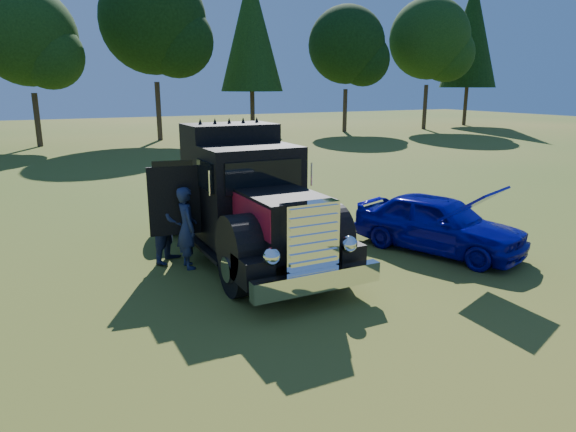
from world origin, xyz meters
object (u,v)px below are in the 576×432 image
at_px(diamond_t_truck, 245,203).
at_px(hotrod_coupe, 439,223).
at_px(spectator_near, 187,228).
at_px(spectator_far, 171,219).

bearing_deg(diamond_t_truck, hotrod_coupe, -21.93).
distance_m(diamond_t_truck, spectator_near, 1.45).
distance_m(spectator_near, spectator_far, 0.62).
relative_size(hotrod_coupe, spectator_far, 2.26).
height_order(hotrod_coupe, spectator_far, spectator_far).
distance_m(diamond_t_truck, hotrod_coupe, 4.62).
xyz_separation_m(hotrod_coupe, spectator_near, (-5.64, 1.59, 0.20)).
height_order(hotrod_coupe, spectator_near, hotrod_coupe).
bearing_deg(hotrod_coupe, spectator_near, 164.28).
bearing_deg(spectator_far, diamond_t_truck, -63.90).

